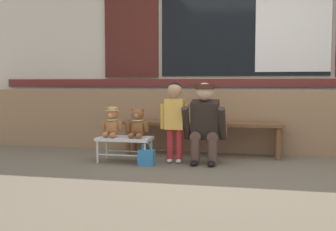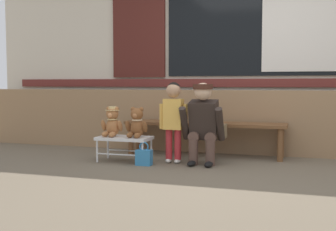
{
  "view_description": "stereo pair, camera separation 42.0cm",
  "coord_description": "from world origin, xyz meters",
  "px_view_note": "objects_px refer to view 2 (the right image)",
  "views": [
    {
      "loc": [
        0.34,
        -4.49,
        0.94
      ],
      "look_at": [
        -0.83,
        0.62,
        0.55
      ],
      "focal_mm": 45.96,
      "sensor_mm": 36.0,
      "label": 1
    },
    {
      "loc": [
        0.75,
        -4.38,
        0.94
      ],
      "look_at": [
        -0.83,
        0.62,
        0.55
      ],
      "focal_mm": 45.96,
      "sensor_mm": 36.0,
      "label": 2
    }
  ],
  "objects_px": {
    "teddy_bear_plain": "(137,124)",
    "adult_crouching": "(204,123)",
    "teddy_bear_with_hat": "(112,122)",
    "wooden_bench_long": "(204,127)",
    "handbag_on_ground": "(144,157)",
    "child_standing": "(173,113)",
    "small_display_bench": "(124,139)"
  },
  "relations": [
    {
      "from": "teddy_bear_plain",
      "to": "adult_crouching",
      "type": "xyz_separation_m",
      "value": [
        0.8,
        0.12,
        0.02
      ]
    },
    {
      "from": "teddy_bear_with_hat",
      "to": "teddy_bear_plain",
      "type": "height_order",
      "value": "same"
    },
    {
      "from": "wooden_bench_long",
      "to": "handbag_on_ground",
      "type": "height_order",
      "value": "wooden_bench_long"
    },
    {
      "from": "teddy_bear_plain",
      "to": "child_standing",
      "type": "xyz_separation_m",
      "value": [
        0.43,
        0.09,
        0.13
      ]
    },
    {
      "from": "wooden_bench_long",
      "to": "teddy_bear_with_hat",
      "type": "bearing_deg",
      "value": -145.25
    },
    {
      "from": "small_display_bench",
      "to": "teddy_bear_with_hat",
      "type": "height_order",
      "value": "teddy_bear_with_hat"
    },
    {
      "from": "child_standing",
      "to": "small_display_bench",
      "type": "bearing_deg",
      "value": -171.06
    },
    {
      "from": "wooden_bench_long",
      "to": "adult_crouching",
      "type": "xyz_separation_m",
      "value": [
        0.13,
        -0.57,
        0.11
      ]
    },
    {
      "from": "small_display_bench",
      "to": "teddy_bear_plain",
      "type": "relative_size",
      "value": 1.76
    },
    {
      "from": "teddy_bear_with_hat",
      "to": "teddy_bear_plain",
      "type": "bearing_deg",
      "value": -0.13
    },
    {
      "from": "teddy_bear_plain",
      "to": "child_standing",
      "type": "relative_size",
      "value": 0.38
    },
    {
      "from": "teddy_bear_plain",
      "to": "handbag_on_ground",
      "type": "height_order",
      "value": "teddy_bear_plain"
    },
    {
      "from": "small_display_bench",
      "to": "teddy_bear_plain",
      "type": "xyz_separation_m",
      "value": [
        0.16,
        0.0,
        0.2
      ]
    },
    {
      "from": "child_standing",
      "to": "handbag_on_ground",
      "type": "relative_size",
      "value": 3.52
    },
    {
      "from": "small_display_bench",
      "to": "child_standing",
      "type": "distance_m",
      "value": 0.68
    },
    {
      "from": "adult_crouching",
      "to": "handbag_on_ground",
      "type": "bearing_deg",
      "value": -156.03
    },
    {
      "from": "wooden_bench_long",
      "to": "handbag_on_ground",
      "type": "relative_size",
      "value": 7.72
    },
    {
      "from": "child_standing",
      "to": "handbag_on_ground",
      "type": "height_order",
      "value": "child_standing"
    },
    {
      "from": "wooden_bench_long",
      "to": "teddy_bear_with_hat",
      "type": "distance_m",
      "value": 1.21
    },
    {
      "from": "teddy_bear_with_hat",
      "to": "adult_crouching",
      "type": "distance_m",
      "value": 1.13
    },
    {
      "from": "handbag_on_ground",
      "to": "wooden_bench_long",
      "type": "bearing_deg",
      "value": 58.95
    },
    {
      "from": "small_display_bench",
      "to": "adult_crouching",
      "type": "bearing_deg",
      "value": 7.17
    },
    {
      "from": "wooden_bench_long",
      "to": "adult_crouching",
      "type": "height_order",
      "value": "adult_crouching"
    },
    {
      "from": "small_display_bench",
      "to": "child_standing",
      "type": "xyz_separation_m",
      "value": [
        0.59,
        0.09,
        0.33
      ]
    },
    {
      "from": "teddy_bear_with_hat",
      "to": "handbag_on_ground",
      "type": "relative_size",
      "value": 1.34
    },
    {
      "from": "teddy_bear_plain",
      "to": "small_display_bench",
      "type": "bearing_deg",
      "value": -179.49
    },
    {
      "from": "small_display_bench",
      "to": "handbag_on_ground",
      "type": "distance_m",
      "value": 0.39
    },
    {
      "from": "teddy_bear_with_hat",
      "to": "child_standing",
      "type": "xyz_separation_m",
      "value": [
        0.75,
        0.09,
        0.12
      ]
    },
    {
      "from": "wooden_bench_long",
      "to": "handbag_on_ground",
      "type": "distance_m",
      "value": 1.03
    },
    {
      "from": "teddy_bear_plain",
      "to": "handbag_on_ground",
      "type": "relative_size",
      "value": 1.34
    },
    {
      "from": "small_display_bench",
      "to": "handbag_on_ground",
      "type": "xyz_separation_m",
      "value": [
        0.31,
        -0.17,
        -0.17
      ]
    },
    {
      "from": "adult_crouching",
      "to": "handbag_on_ground",
      "type": "relative_size",
      "value": 3.49
    }
  ]
}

